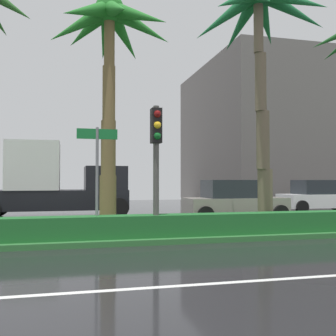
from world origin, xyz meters
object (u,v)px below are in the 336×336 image
(palm_tree_centre, at_px, (110,42))
(car_in_traffic_second, at_px, (234,201))
(box_truck_lead, at_px, (56,184))
(traffic_signal_median_right, at_px, (156,146))
(car_in_traffic_third, at_px, (319,196))
(palm_tree_centre_right, at_px, (260,29))
(street_name_sign, at_px, (97,167))

(palm_tree_centre, height_order, car_in_traffic_second, palm_tree_centre)
(box_truck_lead, bearing_deg, traffic_signal_median_right, -71.41)
(box_truck_lead, bearing_deg, car_in_traffic_third, -0.77)
(box_truck_lead, relative_size, car_in_traffic_third, 1.49)
(car_in_traffic_third, bearing_deg, box_truck_lead, 179.23)
(palm_tree_centre_right, bearing_deg, box_truck_lead, 132.34)
(palm_tree_centre, relative_size, box_truck_lead, 1.15)
(box_truck_lead, bearing_deg, street_name_sign, -81.00)
(street_name_sign, relative_size, car_in_traffic_second, 0.70)
(palm_tree_centre, height_order, car_in_traffic_third, palm_tree_centre)
(box_truck_lead, bearing_deg, palm_tree_centre_right, -47.66)
(box_truck_lead, height_order, car_in_traffic_third, box_truck_lead)
(palm_tree_centre_right, xyz_separation_m, box_truck_lead, (-6.68, 7.33, -5.16))
(traffic_signal_median_right, bearing_deg, car_in_traffic_third, 37.71)
(palm_tree_centre, height_order, palm_tree_centre_right, palm_tree_centre_right)
(palm_tree_centre, bearing_deg, car_in_traffic_second, 31.39)
(palm_tree_centre, distance_m, palm_tree_centre_right, 4.97)
(traffic_signal_median_right, relative_size, street_name_sign, 1.20)
(street_name_sign, bearing_deg, traffic_signal_median_right, -11.49)
(street_name_sign, relative_size, box_truck_lead, 0.47)
(street_name_sign, bearing_deg, car_in_traffic_third, 33.00)
(palm_tree_centre, xyz_separation_m, traffic_signal_median_right, (1.11, -1.80, -3.40))
(traffic_signal_median_right, relative_size, car_in_traffic_second, 0.84)
(car_in_traffic_second, bearing_deg, palm_tree_centre_right, -100.99)
(palm_tree_centre, height_order, box_truck_lead, palm_tree_centre)
(street_name_sign, distance_m, car_in_traffic_second, 7.98)
(palm_tree_centre, xyz_separation_m, street_name_sign, (-0.47, -1.48, -3.95))
(traffic_signal_median_right, xyz_separation_m, street_name_sign, (-1.58, 0.32, -0.56))
(traffic_signal_median_right, height_order, car_in_traffic_third, traffic_signal_median_right)
(palm_tree_centre, distance_m, car_in_traffic_second, 8.44)
(traffic_signal_median_right, xyz_separation_m, box_truck_lead, (-2.89, 8.59, -1.09))
(box_truck_lead, relative_size, car_in_traffic_second, 1.49)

